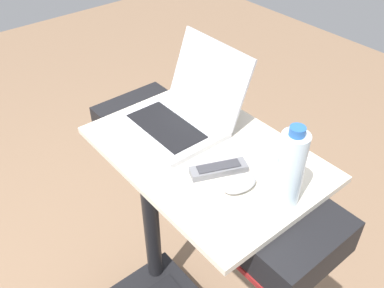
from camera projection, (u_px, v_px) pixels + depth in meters
name	position (u px, v px, depth m)	size (l,w,h in m)	color
desk_board	(205.00, 153.00, 1.24)	(0.68, 0.47, 0.02)	beige
laptop	(183.00, 110.00, 1.31)	(0.31, 0.32, 0.24)	#B7B7BC
computer_mouse	(239.00, 184.00, 1.10)	(0.06, 0.10, 0.03)	#B2B2B7
water_bottle	(290.00, 169.00, 1.01)	(0.07, 0.07, 0.23)	silver
tv_remote	(219.00, 169.00, 1.16)	(0.11, 0.17, 0.02)	slate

